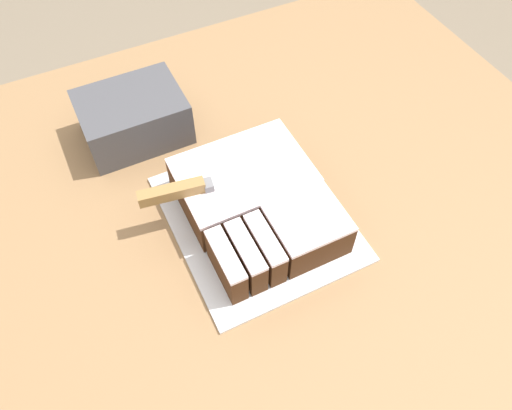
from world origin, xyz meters
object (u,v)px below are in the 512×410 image
cake_board (256,218)px  cake (257,203)px  knife (189,188)px  storage_box (133,117)px

cake_board → cake: bearing=50.9°
knife → storage_box: 0.26m
cake_board → cake: 0.04m
cake → storage_box: size_ratio=1.38×
cake_board → storage_box: 0.33m
cake_board → cake: (0.00, 0.00, 0.04)m
knife → storage_box: size_ratio=1.48×
cake → storage_box: (-0.13, 0.30, 0.01)m
storage_box → knife: bearing=-84.1°
cake → storage_box: bearing=113.7°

